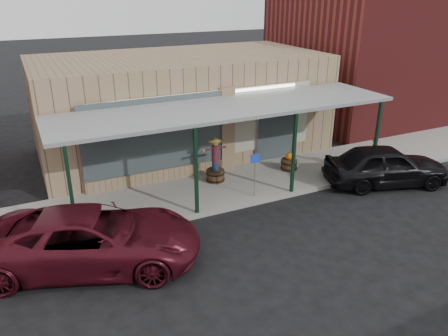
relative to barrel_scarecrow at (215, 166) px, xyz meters
name	(u,v)px	position (x,y,z in m)	size (l,w,h in m)	color
ground	(281,235)	(0.25, -4.13, -0.73)	(120.00, 120.00, 0.00)	black
sidewalk	(228,187)	(0.25, -0.53, -0.66)	(40.00, 3.20, 0.15)	gray
storefront	(182,105)	(0.25, 4.03, 1.36)	(12.00, 6.25, 4.20)	#95735B
awning	(228,109)	(0.25, -0.57, 2.28)	(12.00, 3.00, 3.04)	gray
block_buildings_near	(213,59)	(2.25, 5.07, 3.03)	(61.00, 8.00, 8.00)	maroon
barrel_scarecrow	(215,166)	(0.00, 0.00, 0.00)	(1.04, 0.70, 1.72)	#4B321E
barrel_pumpkin	(289,163)	(3.08, -0.26, -0.32)	(0.71, 0.71, 0.75)	#4B321E
handicap_sign	(255,169)	(0.68, -1.73, 0.42)	(0.32, 0.07, 1.55)	gray
parked_sedan	(386,165)	(5.68, -2.69, 0.03)	(4.79, 3.09, 1.57)	black
car_maroon	(93,239)	(-4.98, -3.21, 0.04)	(2.57, 5.58, 1.55)	#4D0F1A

